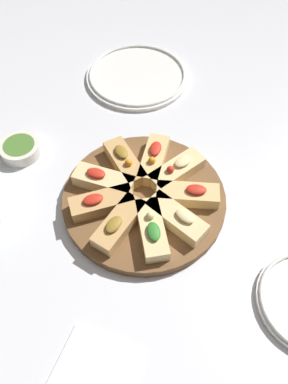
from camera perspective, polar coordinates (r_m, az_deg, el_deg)
The scene contains 14 objects.
ground_plane at distance 0.74m, azimuth 0.00°, elevation -1.52°, with size 3.00×3.00×0.00m, color silver.
serving_board at distance 0.73m, azimuth 0.00°, elevation -1.07°, with size 0.32×0.32×0.02m, color brown.
focaccia_slice_0 at distance 0.67m, azimuth 1.22°, elevation -5.68°, with size 0.12×0.10×0.04m.
focaccia_slice_1 at distance 0.68m, azimuth 5.24°, elevation -3.76°, with size 0.12×0.05×0.04m.
focaccia_slice_2 at distance 0.71m, azimuth 6.71°, elevation -0.36°, with size 0.12×0.11×0.04m.
focaccia_slice_3 at distance 0.74m, azimuth 5.02°, elevation 3.31°, with size 0.06×0.12×0.04m.
focaccia_slice_4 at distance 0.76m, azimuth 1.49°, elevation 5.03°, with size 0.10×0.12×0.04m.
focaccia_slice_5 at distance 0.75m, azimuth -2.96°, elevation 4.60°, with size 0.13×0.08×0.04m.
focaccia_slice_6 at distance 0.73m, azimuth -6.20°, elevation 1.79°, with size 0.12×0.09×0.04m.
focaccia_slice_7 at distance 0.70m, azimuth -6.52°, elevation -1.62°, with size 0.09×0.12×0.04m.
focaccia_slice_8 at distance 0.67m, azimuth -3.85°, elevation -4.82°, with size 0.07×0.12×0.04m.
plate_left at distance 1.00m, azimuth -1.02°, elevation 17.37°, with size 0.26×0.26×0.02m.
napkin_stack at distance 0.62m, azimuth -7.49°, elevation -25.35°, with size 0.12×0.10×0.01m, color white.
dipping_bowl at distance 0.85m, azimuth -18.35°, elevation 6.30°, with size 0.09×0.09×0.03m.
Camera 1 is at (0.29, -0.29, 0.61)m, focal length 35.00 mm.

